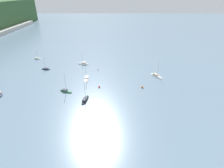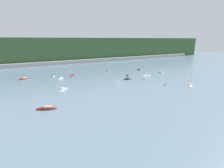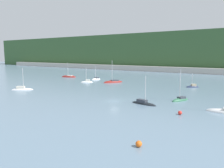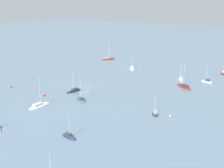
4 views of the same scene
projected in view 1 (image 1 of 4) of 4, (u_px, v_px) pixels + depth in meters
name	position (u px, v px, depth m)	size (l,w,h in m)	color
ground_plane	(85.00, 113.00, 58.14)	(600.00, 600.00, 0.00)	slate
sailboat_2	(0.00, 95.00, 68.30)	(4.63, 3.99, 5.88)	#232D4C
sailboat_4	(46.00, 69.00, 90.53)	(2.28, 4.95, 7.06)	#232D4C
sailboat_6	(66.00, 92.00, 70.46)	(3.88, 6.05, 8.90)	#2D6647
sailboat_8	(157.00, 76.00, 83.11)	(7.51, 5.96, 8.53)	silver
sailboat_9	(87.00, 79.00, 80.58)	(8.25, 2.39, 10.04)	white
sailboat_11	(38.00, 59.00, 104.34)	(1.99, 4.77, 6.30)	white
sailboat_12	(85.00, 100.00, 64.86)	(6.96, 2.84, 7.31)	black
sailboat_13	(83.00, 64.00, 96.92)	(3.53, 6.81, 7.84)	white
mooring_buoy_0	(99.00, 87.00, 73.45)	(0.77, 0.77, 0.77)	red
mooring_buoy_2	(98.00, 69.00, 89.94)	(0.64, 0.64, 0.64)	white
mooring_buoy_3	(142.00, 87.00, 73.15)	(0.85, 0.85, 0.85)	orange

